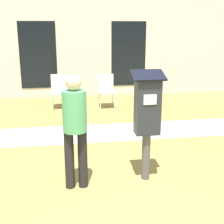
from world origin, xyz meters
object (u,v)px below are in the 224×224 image
object	(u,v)px
parking_meter	(147,112)
outdoor_chair_left	(59,88)
outdoor_chair_middle	(106,88)
person_standing	(75,123)

from	to	relation	value
parking_meter	outdoor_chair_left	size ratio (longest dim) A/B	1.77
parking_meter	outdoor_chair_middle	bearing A→B (deg)	89.73
parking_meter	outdoor_chair_middle	size ratio (longest dim) A/B	1.77
parking_meter	outdoor_chair_left	bearing A→B (deg)	105.75
outdoor_chair_middle	person_standing	bearing A→B (deg)	-125.25
parking_meter	person_standing	world-z (taller)	parking_meter
outdoor_chair_left	outdoor_chair_middle	size ratio (longest dim) A/B	1.00
person_standing	outdoor_chair_middle	distance (m)	4.45
parking_meter	person_standing	bearing A→B (deg)	-175.24
outdoor_chair_middle	outdoor_chair_left	bearing A→B (deg)	151.38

